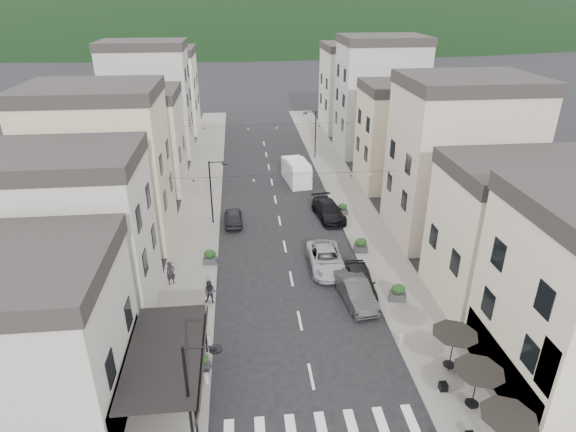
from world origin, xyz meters
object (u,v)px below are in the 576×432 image
at_px(parked_car_c, 326,259).
at_px(parked_car_d, 328,210).
at_px(parked_car_b, 356,291).
at_px(pedestrian_b, 210,292).
at_px(pedestrian_a, 171,273).
at_px(parked_car_a, 360,281).
at_px(parked_car_e, 233,217).
at_px(delivery_van, 296,171).

relative_size(parked_car_c, parked_car_d, 1.04).
height_order(parked_car_b, pedestrian_b, pedestrian_b).
height_order(parked_car_b, parked_car_d, parked_car_b).
bearing_deg(pedestrian_a, parked_car_d, 11.38).
xyz_separation_m(parked_car_a, pedestrian_b, (-10.40, -0.48, 0.14)).
relative_size(parked_car_d, pedestrian_a, 3.02).
height_order(parked_car_a, pedestrian_b, pedestrian_b).
height_order(parked_car_b, parked_car_e, parked_car_b).
distance_m(parked_car_a, parked_car_d, 12.24).
relative_size(parked_car_b, parked_car_c, 0.87).
xyz_separation_m(parked_car_a, delivery_van, (-1.88, 21.78, 0.43)).
bearing_deg(parked_car_c, pedestrian_a, -173.94).
distance_m(parked_car_b, pedestrian_b, 9.87).
bearing_deg(delivery_van, parked_car_c, -97.65).
height_order(parked_car_d, delivery_van, delivery_van).
xyz_separation_m(parked_car_b, parked_car_d, (0.55, 13.40, -0.02)).
bearing_deg(parked_car_b, parked_car_d, 80.57).
bearing_deg(parked_car_c, delivery_van, 90.30).
distance_m(delivery_van, pedestrian_a, 22.68).
xyz_separation_m(parked_car_b, pedestrian_a, (-12.75, 3.35, 0.21)).
bearing_deg(parked_car_d, pedestrian_a, -150.71).
distance_m(parked_car_c, pedestrian_b, 9.44).
height_order(parked_car_d, parked_car_e, parked_car_d).
xyz_separation_m(delivery_van, pedestrian_a, (-11.43, -19.59, -0.26)).
relative_size(parked_car_a, parked_car_b, 1.01).
distance_m(parked_car_b, parked_car_e, 15.46).
xyz_separation_m(parked_car_c, parked_car_e, (-7.04, 8.48, -0.09)).
distance_m(parked_car_b, delivery_van, 22.99).
distance_m(parked_car_b, pedestrian_a, 13.19).
bearing_deg(pedestrian_b, parked_car_a, 18.39).
bearing_deg(pedestrian_b, parked_car_b, 11.78).
relative_size(parked_car_a, delivery_van, 0.87).
distance_m(parked_car_a, pedestrian_a, 13.48).
height_order(parked_car_c, parked_car_d, parked_car_d).
relative_size(delivery_van, pedestrian_b, 3.30).
relative_size(parked_car_d, delivery_van, 0.95).
bearing_deg(pedestrian_a, delivery_van, 34.07).
relative_size(parked_car_e, pedestrian_b, 2.34).
bearing_deg(parked_car_b, delivery_van, 86.23).
bearing_deg(parked_car_a, pedestrian_b, -173.71).
relative_size(parked_car_a, parked_car_c, 0.88).
bearing_deg(pedestrian_b, parked_car_c, 40.02).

